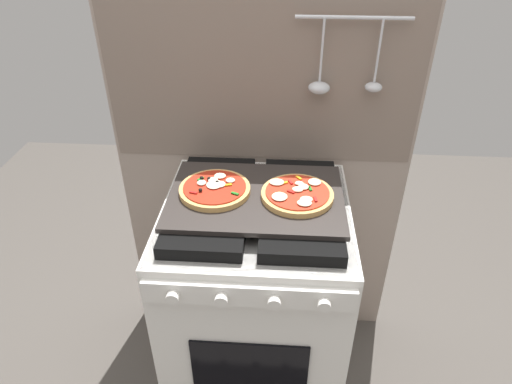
{
  "coord_description": "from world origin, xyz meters",
  "views": [
    {
      "loc": [
        0.08,
        -1.15,
        1.7
      ],
      "look_at": [
        0.0,
        0.0,
        0.93
      ],
      "focal_mm": 31.63,
      "sensor_mm": 36.0,
      "label": 1
    }
  ],
  "objects_px": {
    "pizza_right": "(297,194)",
    "baking_tray": "(256,197)",
    "stove": "(256,300)",
    "pizza_left": "(215,189)"
  },
  "relations": [
    {
      "from": "stove",
      "to": "baking_tray",
      "type": "height_order",
      "value": "baking_tray"
    },
    {
      "from": "stove",
      "to": "pizza_left",
      "type": "distance_m",
      "value": 0.5
    },
    {
      "from": "baking_tray",
      "to": "pizza_left",
      "type": "height_order",
      "value": "pizza_left"
    },
    {
      "from": "stove",
      "to": "pizza_right",
      "type": "height_order",
      "value": "pizza_right"
    },
    {
      "from": "baking_tray",
      "to": "pizza_right",
      "type": "relative_size",
      "value": 2.43
    },
    {
      "from": "pizza_left",
      "to": "pizza_right",
      "type": "bearing_deg",
      "value": -3.05
    },
    {
      "from": "pizza_left",
      "to": "pizza_right",
      "type": "relative_size",
      "value": 1.0
    },
    {
      "from": "baking_tray",
      "to": "pizza_left",
      "type": "relative_size",
      "value": 2.43
    },
    {
      "from": "pizza_right",
      "to": "baking_tray",
      "type": "bearing_deg",
      "value": 177.07
    },
    {
      "from": "baking_tray",
      "to": "pizza_right",
      "type": "bearing_deg",
      "value": -2.93
    }
  ]
}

